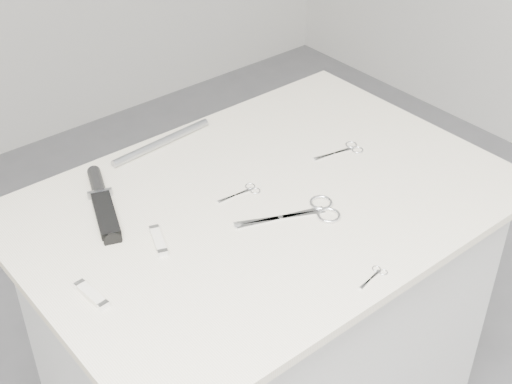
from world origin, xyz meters
TOP-DOWN VIEW (x-y plane):
  - plinth at (0.00, 0.00)m, footprint 0.90×0.60m
  - display_board at (0.00, 0.00)m, footprint 1.00×0.70m
  - large_shears at (0.03, -0.09)m, footprint 0.21×0.13m
  - embroidery_scissors_a at (0.26, 0.03)m, footprint 0.12×0.06m
  - embroidery_scissors_b at (-0.02, 0.04)m, footprint 0.10×0.04m
  - tiny_scissors at (-0.00, -0.30)m, footprint 0.07×0.03m
  - sheathed_knife at (-0.27, 0.20)m, footprint 0.11×0.23m
  - pocket_knife_a at (-0.42, -0.03)m, footprint 0.02×0.08m
  - pocket_knife_b at (-0.25, 0.02)m, footprint 0.05×0.09m
  - metal_rail at (-0.05, 0.31)m, footprint 0.26×0.04m

SIDE VIEW (x-z plane):
  - plinth at x=0.00m, z-range 0.00..0.90m
  - display_board at x=0.00m, z-range 0.90..0.92m
  - tiny_scissors at x=0.00m, z-range 0.92..0.92m
  - embroidery_scissors_b at x=-0.02m, z-range 0.92..0.92m
  - embroidery_scissors_a at x=0.26m, z-range 0.92..0.92m
  - large_shears at x=0.03m, z-range 0.92..0.93m
  - pocket_knife_a at x=-0.42m, z-range 0.92..0.93m
  - pocket_knife_b at x=-0.25m, z-range 0.92..0.93m
  - sheathed_knife at x=-0.27m, z-range 0.91..0.94m
  - metal_rail at x=-0.05m, z-range 0.92..0.94m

